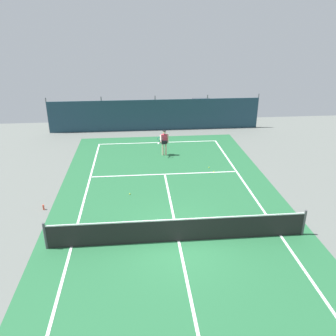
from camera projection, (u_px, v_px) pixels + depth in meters
The scene contains 10 objects.
ground_plane at pixel (179, 241), 13.51m from camera, with size 36.00×36.00×0.00m, color slate.
court_surface at pixel (179, 241), 13.51m from camera, with size 11.02×26.60×0.01m.
tennis_net at pixel (179, 230), 13.31m from camera, with size 10.12×0.10×1.10m.
back_fence at pixel (155, 120), 27.41m from camera, with size 16.30×0.98×2.70m.
tennis_player at pixel (164, 141), 21.78m from camera, with size 0.73×0.74×1.64m.
tennis_ball_near_player at pixel (214, 172), 19.63m from camera, with size 0.07×0.07×0.07m, color #CCDB33.
tennis_ball_midcourt at pixel (209, 167), 20.21m from camera, with size 0.07×0.07×0.07m, color #CCDB33.
tennis_ball_by_sideline at pixel (130, 194), 17.11m from camera, with size 0.07×0.07×0.07m, color #CCDB33.
parked_car at pixel (202, 110), 29.85m from camera, with size 2.10×4.24×1.68m.
water_bottle at pixel (43, 207), 15.71m from camera, with size 0.08×0.08×0.24m, color #D84C38.
Camera 1 is at (-1.47, -11.22, 7.93)m, focal length 37.01 mm.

